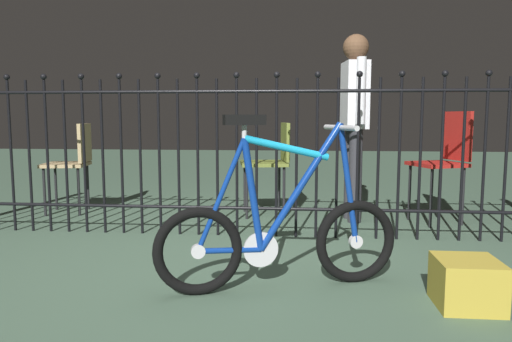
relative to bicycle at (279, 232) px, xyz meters
The scene contains 8 objects.
ground_plane 0.50m from the bicycle, 144.72° to the left, with size 20.00×20.00×0.00m, color #455F4B.
iron_fence 1.18m from the bicycle, 109.83° to the left, with size 4.76×0.07×1.27m.
bicycle is the anchor object (origin of this frame).
chair_olive 1.85m from the bicycle, 94.50° to the left, with size 0.47×0.47×0.83m.
chair_tan 2.65m from the bicycle, 137.82° to the left, with size 0.43×0.43×0.82m.
chair_red 2.14m from the bicycle, 52.12° to the left, with size 0.48×0.48×0.92m.
person_visitor 1.87m from the bicycle, 71.81° to the left, with size 0.22×0.47×1.55m.
display_crate 0.90m from the bicycle, 10.18° to the right, with size 0.28×0.28×0.22m, color #B29933.
Camera 1 is at (0.43, -2.57, 0.87)m, focal length 33.01 mm.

